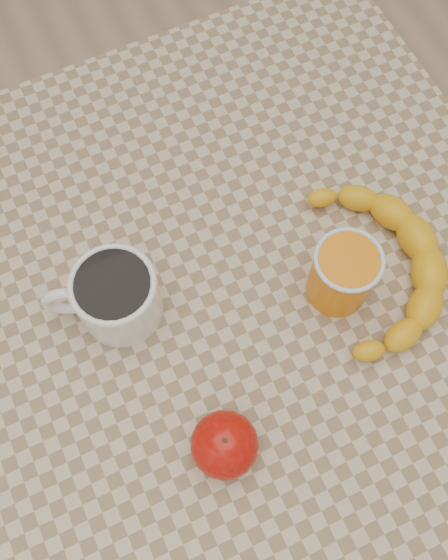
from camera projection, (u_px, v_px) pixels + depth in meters
name	position (u px, v px, depth m)	size (l,w,h in m)	color
ground	(224.00, 403.00, 1.46)	(3.00, 3.00, 0.00)	tan
table	(224.00, 309.00, 0.84)	(0.80, 0.80, 0.75)	tan
coffee_mug	(115.00, 296.00, 0.71)	(0.15, 0.13, 0.08)	white
orange_juice_glass	(343.00, 274.00, 0.72)	(0.08, 0.08, 0.09)	orange
apple	(225.00, 445.00, 0.66)	(0.08, 0.08, 0.07)	#960605
banana	(380.00, 267.00, 0.75)	(0.28, 0.33, 0.04)	yellow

